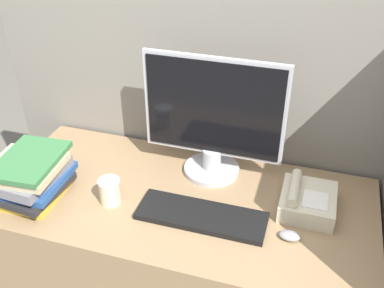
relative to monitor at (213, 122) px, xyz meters
name	(u,v)px	position (x,y,z in m)	size (l,w,h in m)	color
cubicle_panel_rear	(208,152)	(-0.06, 0.17, -0.26)	(1.79, 0.04, 1.40)	gray
desk	(182,267)	(-0.06, -0.20, -0.59)	(1.39, 0.66, 0.73)	#937551
monitor	(213,122)	(0.00, 0.00, 0.00)	(0.53, 0.22, 0.48)	#B7B7BC
keyboard	(202,216)	(0.04, -0.28, -0.22)	(0.45, 0.15, 0.02)	black
mouse	(290,236)	(0.34, -0.29, -0.21)	(0.07, 0.05, 0.02)	gray
coffee_cup	(110,191)	(-0.30, -0.29, -0.18)	(0.08, 0.08, 0.10)	beige
book_stack	(31,177)	(-0.58, -0.34, -0.14)	(0.25, 0.29, 0.17)	gold
desk_telephone	(307,201)	(0.38, -0.12, -0.19)	(0.19, 0.21, 0.10)	beige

